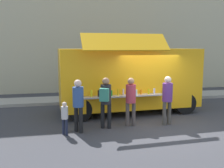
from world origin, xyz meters
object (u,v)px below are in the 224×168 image
Objects in this scene: customer_mid_with_backpack at (106,98)px; child_near_queue at (65,115)px; customer_front_ordering at (131,97)px; customer_rear_waiting at (78,101)px; food_truck_main at (129,78)px; trash_bin at (189,90)px; customer_extra_browsing at (167,96)px.

customer_mid_with_backpack reaches higher than child_near_queue.
customer_mid_with_backpack is at bearing 97.54° from customer_front_ordering.
food_truck_main is at bearing 7.94° from customer_rear_waiting.
child_near_queue is at bearing 125.50° from customer_mid_with_backpack.
child_near_queue is (-0.45, -0.18, -0.41)m from customer_rear_waiting.
customer_rear_waiting is (-6.46, -4.62, 0.61)m from trash_bin.
customer_mid_with_backpack is 0.97m from customer_rear_waiting.
customer_mid_with_backpack is at bearing 71.02° from customer_extra_browsing.
customer_rear_waiting is 0.63m from child_near_queue.
trash_bin is (4.13, 2.32, -1.06)m from food_truck_main.
customer_front_ordering is 1.61× the size of child_near_queue.
food_truck_main reaches higher than customer_rear_waiting.
customer_extra_browsing is 1.64× the size of child_near_queue.
customer_extra_browsing reaches higher than child_near_queue.
customer_rear_waiting is 0.99× the size of customer_extra_browsing.
trash_bin is 0.50× the size of customer_rear_waiting.
trash_bin is at bearing -1.16° from customer_rear_waiting.
customer_front_ordering is 0.93m from customer_mid_with_backpack.
child_near_queue is at bearing 164.55° from customer_rear_waiting.
customer_mid_with_backpack is at bearing -25.68° from customer_rear_waiting.
customer_rear_waiting is (-2.32, -2.30, -0.45)m from food_truck_main.
customer_extra_browsing reaches higher than customer_front_ordering.
food_truck_main is 3.30m from customer_rear_waiting.
food_truck_main is 5.46× the size of child_near_queue.
customer_mid_with_backpack is (-1.38, -2.11, -0.41)m from food_truck_main.
food_truck_main is at bearing -12.43° from customer_front_ordering.
customer_rear_waiting is 1.63× the size of child_near_queue.
customer_mid_with_backpack is at bearing -141.17° from trash_bin.
customer_mid_with_backpack is at bearing -125.69° from food_truck_main.
customer_extra_browsing reaches higher than trash_bin.
trash_bin is 0.50× the size of customer_mid_with_backpack.
food_truck_main is 3.33× the size of customer_extra_browsing.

